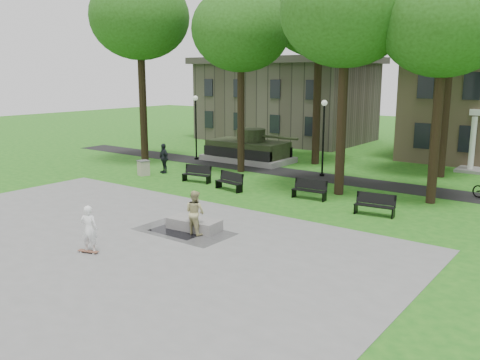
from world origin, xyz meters
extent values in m
plane|color=#1B5E16|center=(0.00, 0.00, 0.00)|extent=(120.00, 120.00, 0.00)
cube|color=gray|center=(0.00, -5.00, 0.01)|extent=(22.00, 16.00, 0.02)
cube|color=black|center=(0.00, 12.00, 0.01)|extent=(44.00, 2.60, 0.01)
cube|color=#4C443D|center=(-11.00, 26.50, 3.60)|extent=(15.00, 10.00, 7.20)
cylinder|color=black|center=(-12.00, 9.00, 4.48)|extent=(0.52, 0.52, 8.96)
ellipsoid|color=#204710|center=(-12.00, 9.00, 10.08)|extent=(6.80, 6.80, 5.78)
cylinder|color=black|center=(-4.50, 10.50, 4.00)|extent=(0.48, 0.48, 8.00)
ellipsoid|color=#204710|center=(-4.50, 10.50, 9.00)|extent=(6.20, 6.20, 5.27)
cylinder|color=black|center=(3.50, 8.50, 4.16)|extent=(0.50, 0.50, 8.32)
ellipsoid|color=#204710|center=(3.50, 8.50, 9.36)|extent=(6.60, 6.60, 5.61)
cylinder|color=black|center=(8.00, 9.50, 3.84)|extent=(0.46, 0.46, 7.68)
ellipsoid|color=#204710|center=(8.00, 9.50, 8.64)|extent=(6.00, 6.00, 5.10)
cylinder|color=black|center=(-2.00, 16.00, 4.64)|extent=(0.54, 0.54, 9.28)
ellipsoid|color=#204710|center=(-2.00, 16.00, 10.44)|extent=(7.20, 7.20, 6.12)
cylinder|color=black|center=(6.50, 16.50, 4.32)|extent=(0.50, 0.50, 8.64)
ellipsoid|color=#204710|center=(6.50, 16.50, 9.72)|extent=(6.40, 6.40, 5.44)
cylinder|color=black|center=(-10.00, 12.30, 2.20)|extent=(0.12, 0.12, 4.40)
sphere|color=silver|center=(-10.00, 12.30, 4.55)|extent=(0.36, 0.36, 0.36)
cylinder|color=black|center=(-10.00, 12.30, 0.08)|extent=(0.32, 0.32, 0.16)
cylinder|color=black|center=(0.50, 12.30, 2.20)|extent=(0.12, 0.12, 4.40)
sphere|color=silver|center=(0.50, 12.30, 4.55)|extent=(0.36, 0.36, 0.36)
cylinder|color=black|center=(0.50, 12.30, 0.08)|extent=(0.32, 0.32, 0.16)
cube|color=gray|center=(-6.50, 14.00, 0.20)|extent=(6.50, 3.40, 0.40)
cube|color=#29331B|center=(-6.50, 14.00, 0.95)|extent=(5.80, 2.80, 1.10)
cube|color=black|center=(-6.50, 12.65, 0.75)|extent=(5.80, 0.35, 0.70)
cube|color=black|center=(-6.50, 15.35, 0.75)|extent=(5.80, 0.35, 0.70)
cylinder|color=#29331B|center=(-6.20, 14.00, 1.95)|extent=(2.10, 2.10, 0.90)
cylinder|color=#29331B|center=(-3.90, 14.00, 1.95)|extent=(3.20, 0.18, 0.18)
cube|color=black|center=(1.22, -1.52, 0.02)|extent=(2.20, 1.20, 0.00)
cube|color=gray|center=(1.59, -0.87, 0.24)|extent=(2.28, 1.19, 0.45)
cube|color=brown|center=(0.42, -5.22, 0.06)|extent=(0.80, 0.43, 0.07)
imported|color=white|center=(0.42, -5.13, 0.88)|extent=(0.75, 0.64, 1.73)
imported|color=tan|center=(2.01, -1.28, 0.91)|extent=(0.91, 0.74, 1.77)
imported|color=black|center=(-8.18, 7.11, 0.96)|extent=(1.22, 0.83, 1.92)
cube|color=black|center=(-4.57, 6.19, 0.45)|extent=(1.84, 0.68, 0.05)
cube|color=black|center=(-4.57, 6.41, 0.75)|extent=(1.80, 0.39, 0.50)
cube|color=black|center=(-5.42, 6.19, 0.23)|extent=(0.12, 0.45, 0.45)
cube|color=black|center=(-3.72, 6.19, 0.23)|extent=(0.12, 0.45, 0.45)
cube|color=black|center=(-1.73, 5.67, 0.45)|extent=(1.85, 0.75, 0.05)
cube|color=black|center=(-1.73, 5.89, 0.75)|extent=(1.80, 0.46, 0.50)
cube|color=black|center=(-2.58, 5.67, 0.23)|extent=(0.14, 0.45, 0.45)
cube|color=black|center=(-0.88, 5.67, 0.23)|extent=(0.14, 0.45, 0.45)
cube|color=black|center=(2.79, 6.54, 0.45)|extent=(1.83, 0.57, 0.05)
cube|color=black|center=(2.79, 6.76, 0.75)|extent=(1.81, 0.28, 0.50)
cube|color=black|center=(1.94, 6.54, 0.23)|extent=(0.09, 0.45, 0.45)
cube|color=black|center=(3.64, 6.54, 0.23)|extent=(0.09, 0.45, 0.45)
cube|color=black|center=(6.66, 5.61, 0.45)|extent=(1.84, 0.66, 0.05)
cube|color=black|center=(6.66, 5.83, 0.75)|extent=(1.81, 0.36, 0.50)
cube|color=black|center=(5.81, 5.61, 0.23)|extent=(0.11, 0.45, 0.45)
cube|color=black|center=(7.51, 5.61, 0.23)|extent=(0.11, 0.45, 0.45)
cube|color=#B8AB98|center=(-8.63, 5.76, 0.45)|extent=(0.75, 0.75, 0.90)
cube|color=#4C4C4C|center=(-8.63, 5.76, 0.93)|extent=(0.83, 0.83, 0.06)
camera|label=1|loc=(15.08, -15.74, 6.29)|focal=38.00mm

